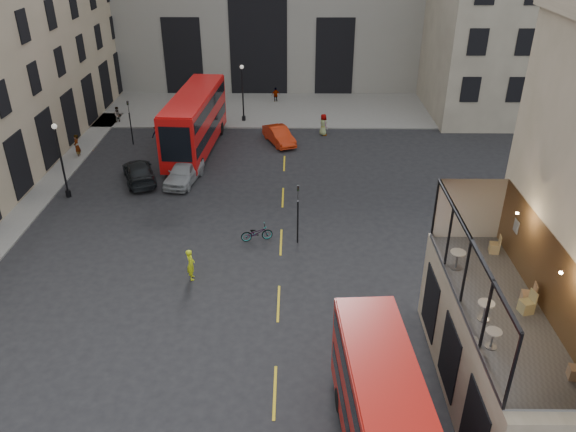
{
  "coord_description": "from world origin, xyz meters",
  "views": [
    {
      "loc": [
        -1.27,
        -16.94,
        17.64
      ],
      "look_at": [
        -1.55,
        9.83,
        3.0
      ],
      "focal_mm": 35.0,
      "sensor_mm": 36.0,
      "label": 1
    }
  ],
  "objects_px": {
    "cafe_table_far": "(457,257)",
    "bus_far": "(195,119)",
    "cyclist": "(191,264)",
    "cafe_table_near": "(493,336)",
    "car_a": "(184,172)",
    "bicycle": "(257,233)",
    "cafe_chair_b": "(528,297)",
    "cafe_chair_a": "(576,372)",
    "pedestrian_a": "(118,115)",
    "cafe_chair_d": "(494,247)",
    "pedestrian_b": "(158,135)",
    "cafe_table_mid": "(485,308)",
    "traffic_light_near": "(298,207)",
    "car_b": "(279,135)",
    "pedestrian_c": "(276,95)",
    "cafe_chair_c": "(527,306)",
    "street_lamp_b": "(243,97)",
    "car_c": "(139,172)",
    "pedestrian_d": "(323,125)",
    "traffic_light_far": "(130,117)",
    "pedestrian_e": "(77,146)"
  },
  "relations": [
    {
      "from": "bicycle",
      "to": "pedestrian_b",
      "type": "height_order",
      "value": "pedestrian_b"
    },
    {
      "from": "pedestrian_d",
      "to": "pedestrian_a",
      "type": "bearing_deg",
      "value": 50.48
    },
    {
      "from": "pedestrian_c",
      "to": "cafe_table_near",
      "type": "distance_m",
      "value": 43.37
    },
    {
      "from": "pedestrian_c",
      "to": "cafe_chair_d",
      "type": "relative_size",
      "value": 1.88
    },
    {
      "from": "cafe_chair_c",
      "to": "cafe_table_far",
      "type": "bearing_deg",
      "value": 122.76
    },
    {
      "from": "pedestrian_c",
      "to": "cafe_table_mid",
      "type": "relative_size",
      "value": 2.09
    },
    {
      "from": "pedestrian_b",
      "to": "cafe_chair_c",
      "type": "xyz_separation_m",
      "value": [
        20.14,
        -28.46,
        4.02
      ]
    },
    {
      "from": "pedestrian_b",
      "to": "cafe_table_mid",
      "type": "xyz_separation_m",
      "value": [
        18.46,
        -28.9,
        4.24
      ]
    },
    {
      "from": "pedestrian_a",
      "to": "pedestrian_b",
      "type": "height_order",
      "value": "pedestrian_b"
    },
    {
      "from": "cafe_chair_d",
      "to": "cafe_table_mid",
      "type": "bearing_deg",
      "value": -111.44
    },
    {
      "from": "cafe_chair_c",
      "to": "bicycle",
      "type": "bearing_deg",
      "value": 130.52
    },
    {
      "from": "car_b",
      "to": "cafe_chair_d",
      "type": "bearing_deg",
      "value": -91.87
    },
    {
      "from": "pedestrian_e",
      "to": "car_a",
      "type": "bearing_deg",
      "value": 58.59
    },
    {
      "from": "pedestrian_a",
      "to": "cafe_chair_d",
      "type": "height_order",
      "value": "cafe_chair_d"
    },
    {
      "from": "cafe_chair_b",
      "to": "traffic_light_near",
      "type": "bearing_deg",
      "value": 125.76
    },
    {
      "from": "car_c",
      "to": "traffic_light_near",
      "type": "bearing_deg",
      "value": 122.56
    },
    {
      "from": "cafe_chair_a",
      "to": "traffic_light_far",
      "type": "bearing_deg",
      "value": 125.56
    },
    {
      "from": "pedestrian_c",
      "to": "cafe_chair_a",
      "type": "xyz_separation_m",
      "value": [
        10.81,
        -43.7,
        4.06
      ]
    },
    {
      "from": "cafe_table_far",
      "to": "bus_far",
      "type": "bearing_deg",
      "value": 121.36
    },
    {
      "from": "cyclist",
      "to": "cafe_table_near",
      "type": "xyz_separation_m",
      "value": [
        12.23,
        -10.46,
        4.15
      ]
    },
    {
      "from": "bus_far",
      "to": "car_b",
      "type": "height_order",
      "value": "bus_far"
    },
    {
      "from": "bus_far",
      "to": "cafe_table_mid",
      "type": "relative_size",
      "value": 16.47
    },
    {
      "from": "traffic_light_near",
      "to": "pedestrian_a",
      "type": "height_order",
      "value": "traffic_light_near"
    },
    {
      "from": "traffic_light_near",
      "to": "pedestrian_c",
      "type": "bearing_deg",
      "value": 94.38
    },
    {
      "from": "pedestrian_b",
      "to": "pedestrian_d",
      "type": "relative_size",
      "value": 0.89
    },
    {
      "from": "bus_far",
      "to": "car_c",
      "type": "height_order",
      "value": "bus_far"
    },
    {
      "from": "street_lamp_b",
      "to": "cafe_table_near",
      "type": "height_order",
      "value": "street_lamp_b"
    },
    {
      "from": "cyclist",
      "to": "cafe_table_far",
      "type": "xyz_separation_m",
      "value": [
        12.24,
        -5.69,
        4.22
      ]
    },
    {
      "from": "car_a",
      "to": "bicycle",
      "type": "xyz_separation_m",
      "value": [
        5.82,
        -8.24,
        -0.29
      ]
    },
    {
      "from": "cafe_table_mid",
      "to": "pedestrian_e",
      "type": "bearing_deg",
      "value": 133.18
    },
    {
      "from": "cafe_chair_d",
      "to": "cafe_chair_c",
      "type": "bearing_deg",
      "value": -91.48
    },
    {
      "from": "car_c",
      "to": "pedestrian_c",
      "type": "height_order",
      "value": "pedestrian_c"
    },
    {
      "from": "pedestrian_a",
      "to": "cafe_table_far",
      "type": "bearing_deg",
      "value": -77.62
    },
    {
      "from": "car_a",
      "to": "car_b",
      "type": "distance_m",
      "value": 10.39
    },
    {
      "from": "car_b",
      "to": "pedestrian_a",
      "type": "distance_m",
      "value": 15.95
    },
    {
      "from": "traffic_light_far",
      "to": "cafe_chair_c",
      "type": "bearing_deg",
      "value": -51.83
    },
    {
      "from": "cafe_chair_a",
      "to": "pedestrian_b",
      "type": "bearing_deg",
      "value": 122.81
    },
    {
      "from": "cafe_chair_a",
      "to": "cafe_chair_c",
      "type": "bearing_deg",
      "value": 95.93
    },
    {
      "from": "car_c",
      "to": "pedestrian_a",
      "type": "xyz_separation_m",
      "value": [
        -5.05,
        12.72,
        0.07
      ]
    },
    {
      "from": "bicycle",
      "to": "pedestrian_a",
      "type": "xyz_separation_m",
      "value": [
        -14.2,
        21.07,
        0.3
      ]
    },
    {
      "from": "pedestrian_c",
      "to": "street_lamp_b",
      "type": "bearing_deg",
      "value": 42.78
    },
    {
      "from": "cafe_table_near",
      "to": "bus_far",
      "type": "bearing_deg",
      "value": 116.97
    },
    {
      "from": "car_b",
      "to": "pedestrian_d",
      "type": "height_order",
      "value": "pedestrian_d"
    },
    {
      "from": "cafe_table_near",
      "to": "cafe_chair_a",
      "type": "bearing_deg",
      "value": -32.67
    },
    {
      "from": "street_lamp_b",
      "to": "pedestrian_d",
      "type": "bearing_deg",
      "value": -25.91
    },
    {
      "from": "cyclist",
      "to": "pedestrian_b",
      "type": "xyz_separation_m",
      "value": [
        -6.05,
        19.9,
        -0.06
      ]
    },
    {
      "from": "car_b",
      "to": "car_c",
      "type": "relative_size",
      "value": 0.86
    },
    {
      "from": "car_c",
      "to": "cafe_chair_b",
      "type": "xyz_separation_m",
      "value": [
        20.17,
        -20.46,
        4.15
      ]
    },
    {
      "from": "pedestrian_a",
      "to": "bicycle",
      "type": "bearing_deg",
      "value": -80.54
    },
    {
      "from": "cafe_chair_b",
      "to": "cafe_chair_a",
      "type": "bearing_deg",
      "value": -88.33
    }
  ]
}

